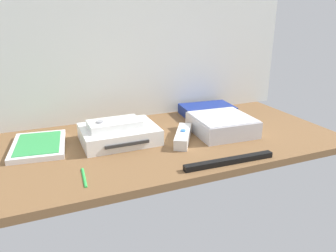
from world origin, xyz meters
TOP-DOWN VIEW (x-y plane):
  - ground_plane at (0.00, 0.00)cm, footprint 100.00×48.00cm
  - back_wall at (0.00, 24.60)cm, footprint 110.00×1.20cm
  - game_console at (-13.49, 3.68)cm, footprint 21.09×16.59cm
  - mini_computer at (17.13, -1.61)cm, footprint 17.94×17.94cm
  - game_case at (-34.98, 7.45)cm, footprint 15.81×20.52cm
  - network_router at (22.00, 16.11)cm, footprint 18.90×13.40cm
  - remote_wand at (3.31, -3.16)cm, footprint 10.72×14.54cm
  - remote_classic_pad at (-14.75, 3.70)cm, footprint 14.58×8.33cm
  - sensor_bar at (7.51, -20.81)cm, footprint 24.05×2.59cm
  - stylus_pen at (-26.41, -14.47)cm, footprint 1.30×9.03cm

SIDE VIEW (x-z plane):
  - ground_plane at x=0.00cm, z-range -2.00..0.00cm
  - stylus_pen at x=-26.41cm, z-range 0.00..0.70cm
  - sensor_bar at x=7.51cm, z-range 0.00..1.40cm
  - game_case at x=-34.98cm, z-range -0.02..1.54cm
  - remote_wand at x=3.31cm, z-range -0.19..3.21cm
  - network_router at x=22.00cm, z-range 0.00..3.40cm
  - game_console at x=-13.49cm, z-range 0.00..4.40cm
  - mini_computer at x=17.13cm, z-range -0.01..5.29cm
  - remote_classic_pad at x=-14.75cm, z-range 4.21..6.61cm
  - back_wall at x=0.00cm, z-range 0.00..64.00cm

